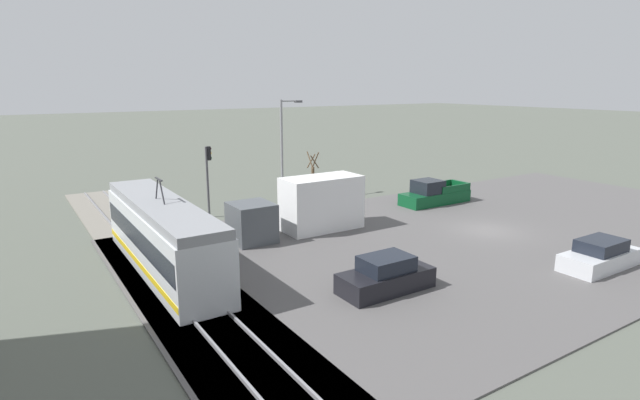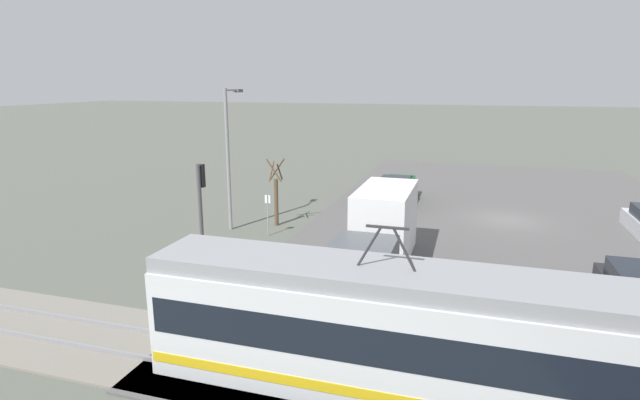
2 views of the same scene
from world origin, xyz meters
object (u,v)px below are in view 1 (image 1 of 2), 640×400
at_px(sedan_car_0, 386,276).
at_px(street_lamp_near_crossing, 284,142).
at_px(sedan_car_1, 600,256).
at_px(traffic_light_pole, 208,172).
at_px(light_rail_tram, 163,237).
at_px(box_truck, 306,207).
at_px(pickup_truck, 434,194).
at_px(street_tree, 313,179).
at_px(no_parking_sign, 292,188).

xyz_separation_m(sedan_car_0, street_lamp_near_crossing, (19.05, -5.29, 3.86)).
height_order(sedan_car_1, traffic_light_pole, traffic_light_pole).
bearing_deg(light_rail_tram, sedan_car_0, -136.39).
bearing_deg(street_lamp_near_crossing, light_rail_tram, 130.60).
height_order(box_truck, pickup_truck, box_truck).
bearing_deg(traffic_light_pole, street_tree, -88.91).
height_order(box_truck, traffic_light_pole, traffic_light_pole).
height_order(box_truck, sedan_car_1, box_truck).
bearing_deg(pickup_truck, street_tree, 51.22).
height_order(box_truck, sedan_car_0, box_truck).
distance_m(sedan_car_1, street_tree, 20.94).
height_order(sedan_car_0, no_parking_sign, no_parking_sign).
xyz_separation_m(box_truck, traffic_light_pole, (6.89, 3.69, 1.60)).
height_order(traffic_light_pole, street_lamp_near_crossing, street_lamp_near_crossing).
relative_size(light_rail_tram, traffic_light_pole, 2.59).
bearing_deg(sedan_car_1, light_rail_tram, -122.06).
xyz_separation_m(box_truck, sedan_car_1, (-13.40, -9.22, -0.95)).
bearing_deg(pickup_truck, no_parking_sign, 59.32).
distance_m(pickup_truck, no_parking_sign, 10.96).
relative_size(pickup_truck, traffic_light_pole, 1.17).
height_order(street_tree, no_parking_sign, street_tree).
xyz_separation_m(sedan_car_1, street_tree, (20.46, 4.30, 1.12)).
bearing_deg(light_rail_tram, no_parking_sign, -55.05).
xyz_separation_m(street_lamp_near_crossing, no_parking_sign, (-2.54, 0.71, -3.20)).
bearing_deg(sedan_car_1, street_lamp_near_crossing, -166.04).
xyz_separation_m(light_rail_tram, street_lamp_near_crossing, (11.06, -12.90, 2.82)).
height_order(light_rail_tram, traffic_light_pole, traffic_light_pole).
relative_size(light_rail_tram, box_truck, 1.50).
height_order(pickup_truck, traffic_light_pole, traffic_light_pole).
xyz_separation_m(sedan_car_0, no_parking_sign, (16.51, -4.58, 0.65)).
relative_size(light_rail_tram, sedan_car_1, 2.79).
relative_size(box_truck, sedan_car_0, 1.95).
bearing_deg(light_rail_tram, traffic_light_pole, -32.97).
relative_size(sedan_car_0, traffic_light_pole, 0.88).
bearing_deg(sedan_car_1, sedan_car_0, -108.35).
bearing_deg(sedan_car_0, street_tree, 158.50).
relative_size(street_tree, no_parking_sign, 1.74).
bearing_deg(no_parking_sign, sedan_car_0, 164.50).
distance_m(pickup_truck, street_lamp_near_crossing, 12.49).
xyz_separation_m(box_truck, street_tree, (7.06, -4.92, 0.17)).
bearing_deg(street_tree, light_rail_tram, 121.85).
bearing_deg(street_lamp_near_crossing, sedan_car_1, -166.04).
bearing_deg(traffic_light_pole, no_parking_sign, -91.44).
xyz_separation_m(street_tree, street_lamp_near_crossing, (2.21, 1.34, 2.79)).
bearing_deg(pickup_truck, sedan_car_0, 127.98).
bearing_deg(traffic_light_pole, sedan_car_1, -147.55).
distance_m(pickup_truck, traffic_light_pole, 17.14).
bearing_deg(street_lamp_near_crossing, traffic_light_pole, 108.09).
bearing_deg(box_truck, street_lamp_near_crossing, -21.13).
bearing_deg(street_tree, pickup_truck, -128.78).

